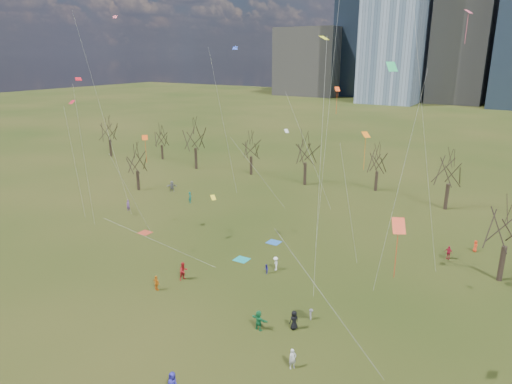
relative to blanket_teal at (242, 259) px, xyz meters
The scene contains 21 objects.
ground 8.10m from the blanket_teal, 93.43° to the right, with size 500.00×500.00×0.00m, color black.
downtown_skyline 206.30m from the blanket_teal, 90.83° to the left, with size 212.50×78.00×118.00m.
bare_tree_row 29.78m from the blanket_teal, 91.12° to the left, with size 113.04×29.80×9.50m.
blanket_teal is the anchor object (origin of this frame).
blanket_navy 6.29m from the blanket_teal, 83.83° to the left, with size 1.60×1.50×0.03m, color #265FB1.
blanket_crimson 15.29m from the blanket_teal, behind, with size 1.60×1.50×0.03m, color #B03A23.
person_0 21.88m from the blanket_teal, 69.12° to the right, with size 0.86×0.56×1.76m, color navy.
person_1 19.26m from the blanket_teal, 45.19° to the right, with size 0.59×0.39×1.62m, color silver.
person_2 7.65m from the blanket_teal, 109.15° to the right, with size 0.95×0.74×1.95m, color red.
person_3 13.86m from the blanket_teal, 30.28° to the right, with size 0.68×0.39×1.05m, color slate.
person_4 10.86m from the blanket_teal, 107.77° to the right, with size 0.93×0.39×1.58m, color orange.
person_5 13.94m from the blanket_teal, 50.59° to the right, with size 1.67×0.53×1.80m, color #1A7840.
person_6 14.56m from the blanket_teal, 38.70° to the right, with size 0.84×0.55×1.73m, color black.
person_7 24.42m from the blanket_teal, 167.50° to the left, with size 0.61×0.40×1.68m, color #764992.
person_8 4.44m from the blanket_teal, 19.93° to the right, with size 0.51×0.40×1.05m, color #282297.
person_9 4.63m from the blanket_teal, ahead, with size 0.99×0.57×1.54m, color white.
person_10 23.68m from the blanket_teal, 32.17° to the left, with size 0.93×0.39×1.59m, color #AF1932.
person_11 29.71m from the blanket_teal, 146.93° to the left, with size 1.73×0.55×1.86m, color slate.
person_12 27.81m from the blanket_teal, 36.32° to the left, with size 0.68×0.45×1.40m, color #EE3E1A.
person_13 22.44m from the blanket_teal, 144.53° to the left, with size 0.66×0.43×1.82m, color #186F60.
kites_airborne 13.61m from the blanket_teal, 10.16° to the left, with size 44.89×35.89×36.63m.
Camera 1 is at (26.87, -31.55, 22.61)m, focal length 32.00 mm.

